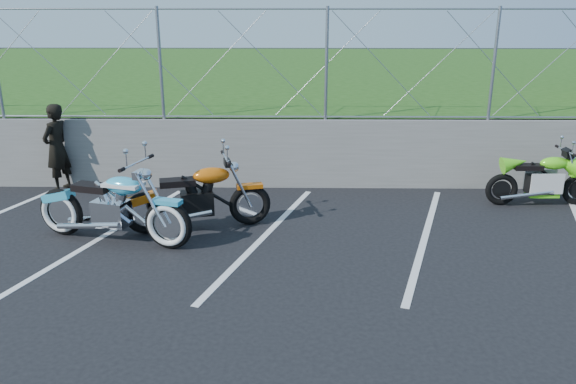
{
  "coord_description": "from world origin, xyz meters",
  "views": [
    {
      "loc": [
        0.46,
        -6.81,
        3.23
      ],
      "look_at": [
        0.34,
        1.3,
        0.59
      ],
      "focal_mm": 35.0,
      "sensor_mm": 36.0,
      "label": 1
    }
  ],
  "objects_px": {
    "cruiser_turquoise": "(114,209)",
    "sportbike_green": "(542,182)",
    "naked_orange": "(200,199)",
    "person_standing": "(57,148)"
  },
  "relations": [
    {
      "from": "naked_orange",
      "to": "person_standing",
      "type": "xyz_separation_m",
      "value": [
        -2.96,
        1.92,
        0.33
      ]
    },
    {
      "from": "sportbike_green",
      "to": "person_standing",
      "type": "xyz_separation_m",
      "value": [
        -8.66,
        0.72,
        0.39
      ]
    },
    {
      "from": "sportbike_green",
      "to": "naked_orange",
      "type": "bearing_deg",
      "value": -169.37
    },
    {
      "from": "naked_orange",
      "to": "person_standing",
      "type": "bearing_deg",
      "value": 132.47
    },
    {
      "from": "sportbike_green",
      "to": "person_standing",
      "type": "relative_size",
      "value": 1.16
    },
    {
      "from": "cruiser_turquoise",
      "to": "sportbike_green",
      "type": "height_order",
      "value": "cruiser_turquoise"
    },
    {
      "from": "cruiser_turquoise",
      "to": "sportbike_green",
      "type": "distance_m",
      "value": 7.07
    },
    {
      "from": "naked_orange",
      "to": "sportbike_green",
      "type": "distance_m",
      "value": 5.83
    },
    {
      "from": "person_standing",
      "to": "cruiser_turquoise",
      "type": "bearing_deg",
      "value": 53.47
    },
    {
      "from": "cruiser_turquoise",
      "to": "sportbike_green",
      "type": "xyz_separation_m",
      "value": [
        6.86,
        1.73,
        -0.08
      ]
    }
  ]
}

